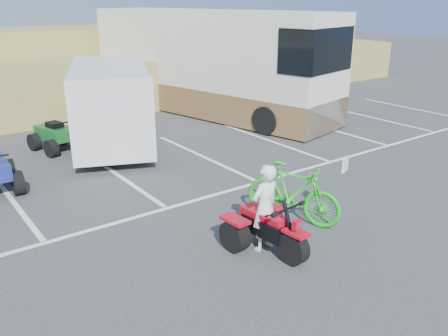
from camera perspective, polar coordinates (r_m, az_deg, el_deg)
ground at (r=8.96m, az=0.85°, el=-10.08°), size 100.00×100.00×0.00m
parking_stripes at (r=12.49m, az=-7.23°, el=-1.26°), size 28.00×5.16×0.01m
grass_embankment at (r=22.38m, az=-24.14°, el=10.34°), size 40.00×8.50×3.10m
red_trike_atv at (r=9.03m, az=5.48°, el=-9.94°), size 1.35×1.72×1.06m
rider at (r=8.73m, az=4.94°, el=-4.81°), size 0.64×0.45×1.68m
green_dirt_bike at (r=9.98m, az=8.27°, el=-2.97°), size 1.34×2.18×1.27m
cargo_trailer at (r=15.25m, az=-13.48°, el=7.61°), size 4.08×5.87×2.54m
rv_motorhome at (r=19.54m, az=-1.72°, el=11.75°), size 5.12×11.32×3.95m
quad_atv_green at (r=15.59m, az=-19.39°, el=2.04°), size 1.44×1.74×1.00m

